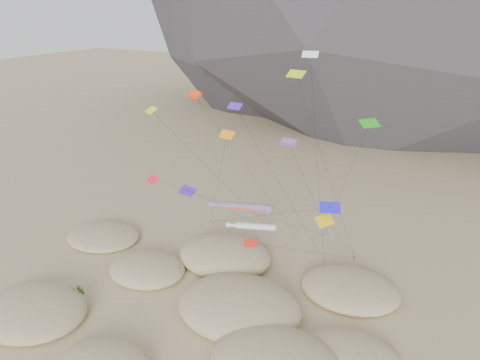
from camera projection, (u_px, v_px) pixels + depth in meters
name	position (u px, v px, depth m)	size (l,w,h in m)	color
ground	(192.00, 324.00, 53.67)	(500.00, 500.00, 0.00)	#CCB789
dunes	(209.00, 300.00, 56.71)	(52.38, 34.78, 3.88)	#CCB789
dune_grass	(209.00, 303.00, 55.94)	(41.50, 26.78, 1.57)	black
kite_stakes	(281.00, 239.00, 72.40)	(24.58, 8.82, 0.30)	#3F2D1E
rainbow_tube_kite	(243.00, 207.00, 56.47)	(8.35, 16.18, 12.30)	red
white_tube_kite	(252.00, 226.00, 57.99)	(7.81, 12.74, 9.18)	silver
orange_parafoil	(197.00, 97.00, 56.20)	(9.80, 16.00, 24.67)	#F4390C
multi_parafoil	(290.00, 144.00, 54.98)	(3.78, 13.81, 19.63)	red
delta_kites	(261.00, 156.00, 56.62)	(28.67, 22.16, 29.12)	white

